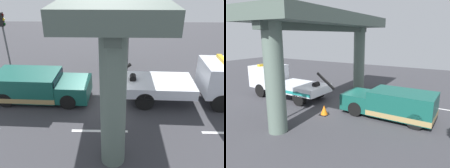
{
  "view_description": "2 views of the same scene",
  "coord_description": "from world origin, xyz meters",
  "views": [
    {
      "loc": [
        0.77,
        -11.74,
        6.94
      ],
      "look_at": [
        0.52,
        -0.75,
        1.35
      ],
      "focal_mm": 38.23,
      "sensor_mm": 36.0,
      "label": 1
    },
    {
      "loc": [
        -6.76,
        11.52,
        4.64
      ],
      "look_at": [
        -0.02,
        -0.02,
        1.53
      ],
      "focal_mm": 34.01,
      "sensor_mm": 36.0,
      "label": 2
    }
  ],
  "objects": [
    {
      "name": "ground_plane",
      "position": [
        0.0,
        0.0,
        -0.05
      ],
      "size": [
        60.0,
        40.0,
        0.1
      ],
      "primitive_type": "cube",
      "color": "#38383D"
    },
    {
      "name": "lane_stripe_mid",
      "position": [
        0.0,
        -2.92,
        0.0
      ],
      "size": [
        2.6,
        0.16,
        0.01
      ],
      "primitive_type": "cube",
      "color": "silver",
      "rests_on": "ground"
    },
    {
      "name": "lane_stripe_west",
      "position": [
        -6.0,
        -2.92,
        0.0
      ],
      "size": [
        2.6,
        0.16,
        0.01
      ],
      "primitive_type": "cube",
      "color": "silver",
      "rests_on": "ground"
    },
    {
      "name": "towed_van_green",
      "position": [
        -3.62,
        0.0,
        0.78
      ],
      "size": [
        5.27,
        2.37,
        1.58
      ],
      "color": "#145147",
      "rests_on": "ground"
    },
    {
      "name": "traffic_light_far",
      "position": [
        1.52,
        4.18,
        2.87
      ],
      "size": [
        0.39,
        0.32,
        3.92
      ],
      "color": "#515456",
      "rests_on": "ground"
    },
    {
      "name": "lane_stripe_east",
      "position": [
        6.0,
        -2.92,
        0.0
      ],
      "size": [
        2.6,
        0.16,
        0.01
      ],
      "primitive_type": "cube",
      "color": "silver",
      "rests_on": "ground"
    },
    {
      "name": "overpass_structure",
      "position": [
        0.65,
        0.0,
        4.88
      ],
      "size": [
        3.6,
        11.34,
        5.91
      ],
      "color": "#596B60",
      "rests_on": "ground"
    },
    {
      "name": "tow_truck_white",
      "position": [
        4.97,
        -0.03,
        1.2
      ],
      "size": [
        7.29,
        2.6,
        2.46
      ],
      "color": "silver",
      "rests_on": "ground"
    },
    {
      "name": "traffic_cone_orange",
      "position": [
        -0.07,
        1.69,
        0.28
      ],
      "size": [
        0.49,
        0.49,
        0.59
      ],
      "color": "orange",
      "rests_on": "ground"
    }
  ]
}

